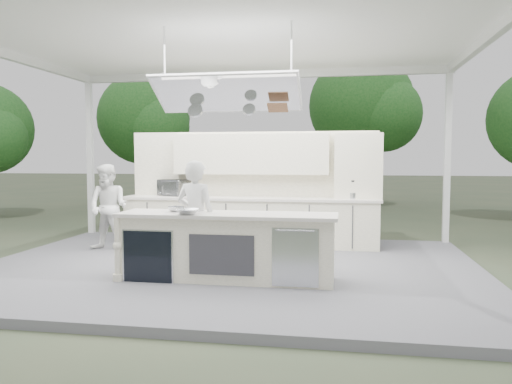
% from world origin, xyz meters
% --- Properties ---
extents(ground, '(90.00, 90.00, 0.00)m').
position_xyz_m(ground, '(0.00, 0.00, 0.00)').
color(ground, '#444932').
rests_on(ground, ground).
extents(stage_deck, '(8.00, 6.00, 0.12)m').
position_xyz_m(stage_deck, '(0.00, 0.00, 0.06)').
color(stage_deck, '#56555A').
rests_on(stage_deck, ground).
extents(tent, '(8.20, 6.20, 3.86)m').
position_xyz_m(tent, '(0.00, -0.01, 3.71)').
color(tent, white).
rests_on(tent, ground).
extents(demo_island, '(3.10, 0.79, 0.95)m').
position_xyz_m(demo_island, '(0.18, -0.91, 0.60)').
color(demo_island, white).
rests_on(demo_island, stage_deck).
extents(back_counter, '(5.08, 0.72, 0.95)m').
position_xyz_m(back_counter, '(0.00, 1.90, 0.60)').
color(back_counter, white).
rests_on(back_counter, stage_deck).
extents(back_wall_unit, '(5.05, 0.48, 2.25)m').
position_xyz_m(back_wall_unit, '(0.44, 2.11, 1.57)').
color(back_wall_unit, white).
rests_on(back_wall_unit, stage_deck).
extents(tree_cluster, '(19.55, 9.40, 5.85)m').
position_xyz_m(tree_cluster, '(-0.16, 9.77, 3.29)').
color(tree_cluster, '#4D3426').
rests_on(tree_cluster, ground).
extents(head_chef, '(0.70, 0.54, 1.70)m').
position_xyz_m(head_chef, '(-0.32, -0.70, 0.97)').
color(head_chef, silver).
rests_on(head_chef, stage_deck).
extents(sous_chef, '(0.85, 0.70, 1.61)m').
position_xyz_m(sous_chef, '(-2.50, 0.92, 0.93)').
color(sous_chef, white).
rests_on(sous_chef, stage_deck).
extents(toaster_oven, '(0.70, 0.59, 0.33)m').
position_xyz_m(toaster_oven, '(-1.62, 2.08, 1.23)').
color(toaster_oven, silver).
rests_on(toaster_oven, back_counter).
extents(bowl_large, '(0.33, 0.33, 0.08)m').
position_xyz_m(bowl_large, '(-0.30, -1.15, 1.11)').
color(bowl_large, silver).
rests_on(bowl_large, demo_island).
extents(bowl_small, '(0.24, 0.24, 0.07)m').
position_xyz_m(bowl_small, '(-0.58, -0.83, 1.11)').
color(bowl_small, '#B3B6BA').
rests_on(bowl_small, demo_island).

